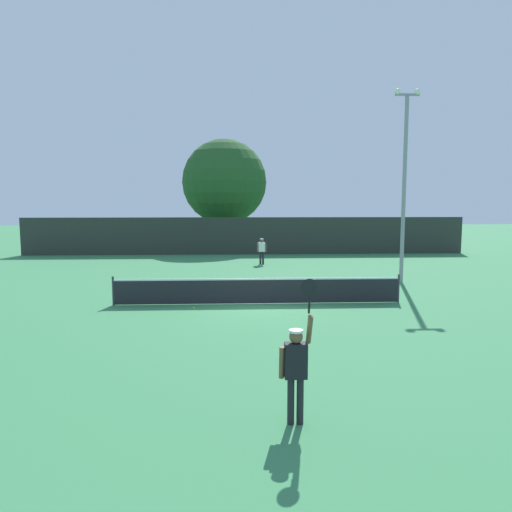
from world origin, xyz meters
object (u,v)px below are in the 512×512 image
(player_receiving, at_px, (262,249))
(parked_car_near, at_px, (208,236))
(parked_car_mid, at_px, (320,236))
(tennis_ball, at_px, (194,308))
(light_pole, at_px, (405,175))
(player_serving, at_px, (296,362))
(parked_car_far, at_px, (358,238))
(large_tree, at_px, (224,182))

(player_receiving, xyz_separation_m, parked_car_near, (-3.91, 13.17, -0.17))
(parked_car_mid, bearing_deg, tennis_ball, -116.06)
(player_receiving, bearing_deg, tennis_ball, 75.30)
(light_pole, distance_m, parked_car_near, 22.68)
(player_serving, relative_size, parked_car_mid, 0.57)
(parked_car_mid, relative_size, parked_car_far, 1.00)
(parked_car_near, bearing_deg, parked_car_mid, -4.12)
(light_pole, bearing_deg, large_tree, 116.00)
(tennis_ball, relative_size, large_tree, 0.01)
(parked_car_far, bearing_deg, player_receiving, -135.64)
(light_pole, distance_m, large_tree, 19.55)
(player_receiving, xyz_separation_m, large_tree, (-2.40, 10.86, 4.40))
(tennis_ball, xyz_separation_m, large_tree, (0.72, 22.75, 5.32))
(player_receiving, bearing_deg, parked_car_near, -73.48)
(player_receiving, height_order, parked_car_mid, parked_car_mid)
(parked_car_mid, bearing_deg, light_pole, -94.93)
(light_pole, bearing_deg, parked_car_near, 116.87)
(player_serving, distance_m, parked_car_far, 32.90)
(tennis_ball, bearing_deg, large_tree, 88.19)
(parked_car_mid, bearing_deg, parked_car_near, 170.40)
(tennis_ball, height_order, parked_car_mid, parked_car_mid)
(parked_car_near, bearing_deg, player_serving, -85.05)
(player_serving, bearing_deg, parked_car_near, 95.46)
(parked_car_far, bearing_deg, parked_car_near, 162.48)
(light_pole, height_order, parked_car_near, light_pole)
(parked_car_near, xyz_separation_m, parked_car_mid, (9.72, -0.61, 0.00))
(large_tree, xyz_separation_m, parked_car_far, (11.11, -0.12, -4.57))
(player_serving, distance_m, player_receiving, 20.82)
(player_receiving, bearing_deg, large_tree, -77.53)
(tennis_ball, distance_m, parked_car_far, 25.55)
(tennis_ball, bearing_deg, player_serving, -74.57)
(light_pole, bearing_deg, tennis_ball, -150.83)
(tennis_ball, distance_m, large_tree, 23.38)
(player_serving, bearing_deg, parked_car_mid, 79.02)
(light_pole, height_order, parked_car_mid, light_pole)
(large_tree, bearing_deg, parked_car_near, 123.06)
(large_tree, relative_size, parked_car_near, 2.09)
(parked_car_far, bearing_deg, large_tree, 172.78)
(player_receiving, distance_m, tennis_ball, 12.33)
(large_tree, bearing_deg, parked_car_far, -0.64)
(parked_car_mid, distance_m, parked_car_far, 3.43)
(light_pole, xyz_separation_m, parked_car_near, (-10.07, 19.88, -4.22))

